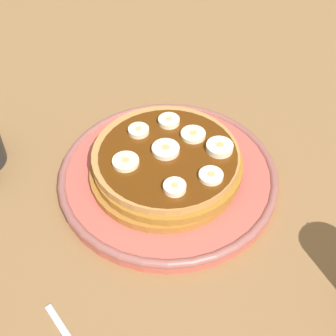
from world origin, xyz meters
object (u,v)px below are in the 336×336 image
at_px(banana_slice_0, 166,150).
at_px(banana_slice_1, 211,176).
at_px(banana_slice_4, 193,135).
at_px(banana_slice_6, 139,131).
at_px(banana_slice_7, 220,148).
at_px(plate, 168,175).
at_px(banana_slice_3, 175,188).
at_px(banana_slice_5, 126,162).
at_px(pancake_stack, 165,164).
at_px(banana_slice_2, 169,121).

distance_m(banana_slice_0, banana_slice_1, 0.07).
height_order(banana_slice_4, banana_slice_6, banana_slice_6).
bearing_deg(banana_slice_7, banana_slice_0, -121.26).
relative_size(plate, banana_slice_3, 10.59).
bearing_deg(banana_slice_5, banana_slice_6, 133.19).
relative_size(banana_slice_4, banana_slice_7, 0.95).
bearing_deg(banana_slice_1, plate, -161.92).
height_order(banana_slice_5, banana_slice_6, same).
xyz_separation_m(banana_slice_1, banana_slice_4, (-0.07, 0.02, -0.00)).
bearing_deg(banana_slice_7, pancake_stack, -116.78).
bearing_deg(banana_slice_4, banana_slice_7, 17.56).
height_order(pancake_stack, banana_slice_2, banana_slice_2).
height_order(plate, banana_slice_4, banana_slice_4).
relative_size(banana_slice_5, banana_slice_7, 0.97).
distance_m(banana_slice_6, banana_slice_7, 0.11).
bearing_deg(banana_slice_7, banana_slice_1, -49.93).
bearing_deg(banana_slice_1, banana_slice_0, -163.24).
relative_size(banana_slice_1, banana_slice_7, 0.87).
relative_size(banana_slice_1, banana_slice_3, 1.09).
distance_m(plate, banana_slice_6, 0.07).
distance_m(plate, banana_slice_2, 0.07).
relative_size(pancake_stack, banana_slice_0, 5.58).
height_order(plate, pancake_stack, pancake_stack).
bearing_deg(banana_slice_6, banana_slice_0, 11.16).
bearing_deg(plate, banana_slice_6, -169.86).
height_order(banana_slice_3, banana_slice_6, banana_slice_3).
bearing_deg(banana_slice_2, plate, -34.82).
xyz_separation_m(banana_slice_1, banana_slice_2, (-0.11, 0.01, 0.00)).
bearing_deg(banana_slice_3, pancake_stack, 157.15).
height_order(banana_slice_1, banana_slice_2, banana_slice_2).
bearing_deg(banana_slice_2, banana_slice_4, 16.54).
height_order(banana_slice_0, banana_slice_1, banana_slice_0).
bearing_deg(plate, banana_slice_0, -179.51).
bearing_deg(banana_slice_0, banana_slice_2, 141.98).
distance_m(banana_slice_0, banana_slice_5, 0.05).
xyz_separation_m(banana_slice_2, banana_slice_4, (0.04, 0.01, -0.00)).
bearing_deg(banana_slice_2, banana_slice_7, 17.05).
distance_m(banana_slice_5, banana_slice_7, 0.12).
relative_size(banana_slice_3, banana_slice_6, 0.98).
bearing_deg(banana_slice_7, banana_slice_5, -112.00).
xyz_separation_m(pancake_stack, banana_slice_0, (-0.00, 0.00, 0.02)).
distance_m(banana_slice_3, banana_slice_4, 0.09).
relative_size(banana_slice_0, banana_slice_4, 1.08).
bearing_deg(banana_slice_1, banana_slice_4, 160.39).
xyz_separation_m(pancake_stack, banana_slice_1, (0.06, 0.02, 0.02)).
height_order(plate, banana_slice_7, banana_slice_7).
distance_m(plate, banana_slice_1, 0.08).
distance_m(plate, banana_slice_4, 0.06).
bearing_deg(pancake_stack, banana_slice_4, 99.74).
bearing_deg(banana_slice_7, banana_slice_6, -141.31).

